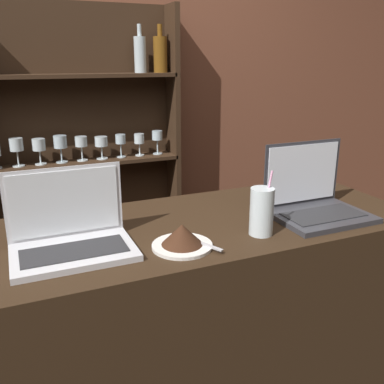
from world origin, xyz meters
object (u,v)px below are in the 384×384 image
Objects in this scene: laptop_near at (71,234)px; cake_plate at (182,237)px; water_glass at (262,211)px; laptop_far at (314,200)px.

laptop_near reaches higher than cake_plate.
cake_plate is at bearing 178.86° from water_glass.
laptop_near is at bearing 168.60° from water_glass.
water_glass is (0.26, -0.01, 0.04)m from cake_plate.
laptop_far is 1.76× the size of cake_plate.
cake_plate is (0.30, -0.11, -0.02)m from laptop_near.
water_glass is (0.56, -0.11, 0.02)m from laptop_near.
cake_plate is at bearing -172.39° from laptop_far.
laptop_near is 0.32m from cake_plate.
water_glass reaches higher than cake_plate.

